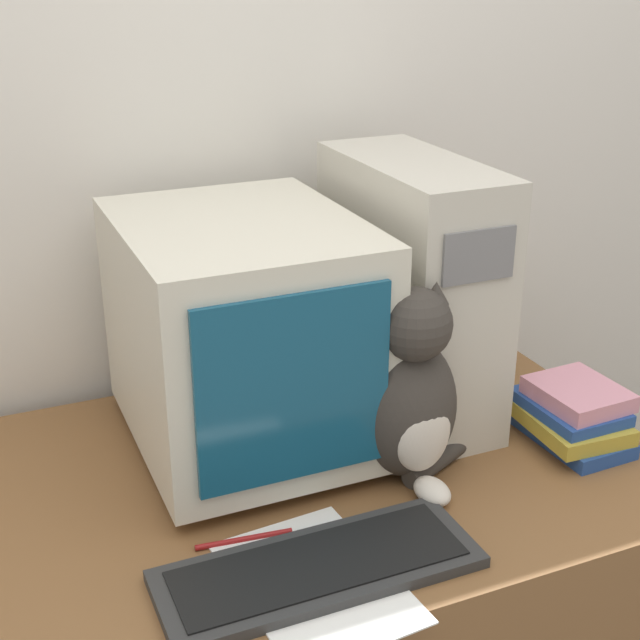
# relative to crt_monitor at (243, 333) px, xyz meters

# --- Properties ---
(wall_back) EXTENTS (7.00, 0.05, 2.50)m
(wall_back) POSITION_rel_crt_monitor_xyz_m (0.02, 0.34, 0.29)
(wall_back) COLOR silver
(wall_back) RESTS_ON ground_plane
(crt_monitor) EXTENTS (0.38, 0.49, 0.41)m
(crt_monitor) POSITION_rel_crt_monitor_xyz_m (0.00, 0.00, 0.00)
(crt_monitor) COLOR beige
(crt_monitor) RESTS_ON desk
(computer_tower) EXTENTS (0.19, 0.43, 0.48)m
(computer_tower) POSITION_rel_crt_monitor_xyz_m (0.33, 0.01, 0.03)
(computer_tower) COLOR beige
(computer_tower) RESTS_ON desk
(keyboard) EXTENTS (0.46, 0.17, 0.02)m
(keyboard) POSITION_rel_crt_monitor_xyz_m (-0.03, -0.39, -0.20)
(keyboard) COLOR #2D2D2D
(keyboard) RESTS_ON desk
(cat) EXTENTS (0.28, 0.24, 0.35)m
(cat) POSITION_rel_crt_monitor_xyz_m (0.21, -0.20, -0.07)
(cat) COLOR #38332D
(cat) RESTS_ON desk
(book_stack) EXTENTS (0.16, 0.22, 0.11)m
(book_stack) POSITION_rel_crt_monitor_xyz_m (0.54, -0.22, -0.16)
(book_stack) COLOR #234793
(book_stack) RESTS_ON desk
(pen) EXTENTS (0.15, 0.03, 0.01)m
(pen) POSITION_rel_crt_monitor_xyz_m (-0.10, -0.28, -0.21)
(pen) COLOR maroon
(pen) RESTS_ON desk
(paper_sheet) EXTENTS (0.23, 0.31, 0.00)m
(paper_sheet) POSITION_rel_crt_monitor_xyz_m (-0.04, -0.40, -0.21)
(paper_sheet) COLOR white
(paper_sheet) RESTS_ON desk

